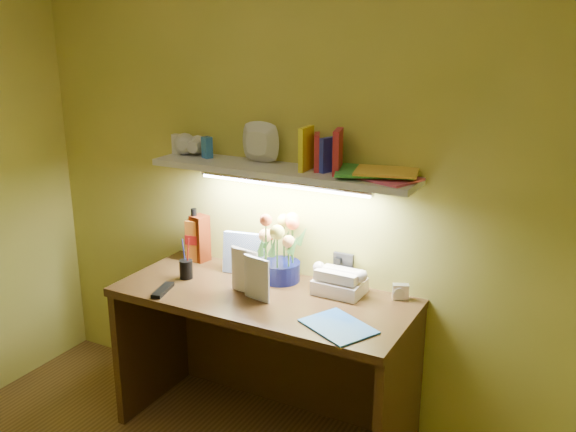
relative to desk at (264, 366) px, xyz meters
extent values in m
cube|color=#361E0E|center=(0.00, 0.00, 0.00)|extent=(1.40, 0.60, 0.75)
cube|color=silver|center=(0.58, 0.24, 0.41)|extent=(0.08, 0.06, 0.07)
cube|color=#5A1C07|center=(-0.51, 0.23, 0.50)|extent=(0.09, 0.09, 0.25)
cylinder|color=black|center=(-0.43, -0.01, 0.45)|extent=(0.09, 0.09, 0.16)
cube|color=black|center=(-0.42, -0.20, 0.38)|extent=(0.09, 0.17, 0.02)
cube|color=blue|center=(0.45, -0.15, 0.38)|extent=(0.35, 0.32, 0.01)
imported|color=white|center=(-0.16, -0.01, 0.48)|extent=(0.16, 0.05, 0.21)
imported|color=silver|center=(-0.07, -0.05, 0.48)|extent=(0.15, 0.05, 0.20)
cube|color=silver|center=(0.00, 0.18, 0.93)|extent=(1.30, 0.25, 0.03)
imported|color=silver|center=(-0.55, 0.17, 0.98)|extent=(0.14, 0.14, 0.09)
imported|color=silver|center=(-0.50, 0.18, 0.98)|extent=(0.12, 0.12, 0.09)
imported|color=silver|center=(-0.14, 0.19, 0.96)|extent=(0.20, 0.20, 0.05)
cube|color=silver|center=(-0.62, 0.21, 0.99)|extent=(0.05, 0.04, 0.10)
cube|color=blue|center=(-0.43, 0.20, 0.99)|extent=(0.06, 0.05, 0.11)
cube|color=red|center=(0.17, 0.21, 1.02)|extent=(0.07, 0.11, 0.17)
cube|color=yellow|center=(0.13, 0.18, 1.04)|extent=(0.03, 0.12, 0.20)
cube|color=#2632A7|center=(0.23, 0.21, 1.02)|extent=(0.06, 0.11, 0.16)
cube|color=#29792B|center=(0.28, 0.20, 1.04)|extent=(0.05, 0.13, 0.19)
cube|color=red|center=(0.28, 0.19, 1.04)|extent=(0.06, 0.14, 0.20)
cube|color=#E55181|center=(0.51, 0.19, 0.95)|extent=(0.32, 0.27, 0.01)
cube|color=green|center=(0.44, 0.23, 0.96)|extent=(0.39, 0.34, 0.01)
cube|color=yellow|center=(0.51, 0.19, 0.97)|extent=(0.30, 0.25, 0.01)
camera|label=1|loc=(1.39, -2.37, 1.58)|focal=40.00mm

